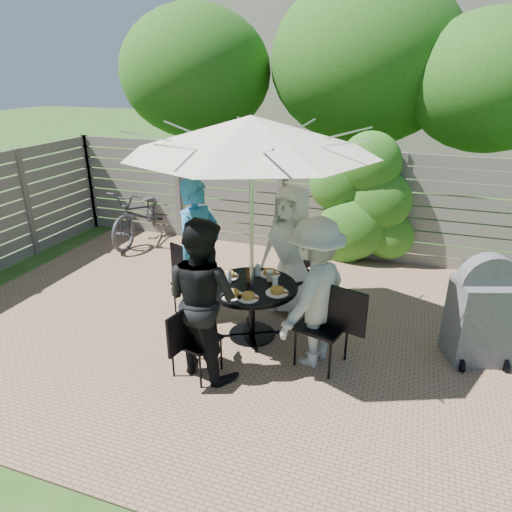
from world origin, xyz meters
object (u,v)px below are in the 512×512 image
(person_front, at_px, (202,299))
(plate_extra, at_px, (248,297))
(patio_table, at_px, (252,301))
(bicycle, at_px, (143,214))
(person_back, at_px, (291,251))
(glass_left, at_px, (229,277))
(plate_back, at_px, (270,273))
(syrup_jug, at_px, (250,276))
(plate_left, at_px, (228,275))
(chair_left, at_px, (194,294))
(bbq_grill, at_px, (482,314))
(person_right, at_px, (314,293))
(plate_right, at_px, (277,291))
(plate_front, at_px, (232,294))
(chair_back, at_px, (295,287))
(chair_front, at_px, (196,354))
(chair_right, at_px, (323,341))
(glass_back, at_px, (258,270))
(coffee_cup, at_px, (270,276))
(glass_right, at_px, (275,282))
(person_left, at_px, (199,251))
(umbrella, at_px, (251,134))

(person_front, relative_size, plate_extra, 7.19)
(patio_table, bearing_deg, bicycle, 140.57)
(person_back, height_order, glass_left, person_back)
(plate_back, height_order, syrup_jug, syrup_jug)
(plate_back, xyz_separation_m, plate_left, (-0.45, -0.23, 0.00))
(chair_left, height_order, bbq_grill, bbq_grill)
(bicycle, bearing_deg, chair_left, -47.50)
(person_right, relative_size, plate_right, 6.44)
(person_right, relative_size, plate_front, 6.44)
(chair_back, xyz_separation_m, plate_back, (-0.19, -0.58, 0.42))
(chair_front, height_order, chair_right, chair_right)
(glass_back, bearing_deg, bicycle, 143.61)
(coffee_cup, bearing_deg, chair_left, 173.85)
(plate_right, height_order, glass_right, glass_right)
(plate_extra, bearing_deg, glass_right, 61.11)
(plate_back, relative_size, bbq_grill, 0.21)
(person_front, height_order, plate_back, person_front)
(chair_right, bearing_deg, glass_right, -10.93)
(person_left, xyz_separation_m, plate_right, (1.13, -0.36, -0.21))
(plate_back, height_order, plate_front, same)
(plate_right, relative_size, plate_extra, 1.08)
(bbq_grill, bearing_deg, glass_right, 170.14)
(plate_extra, height_order, bbq_grill, bbq_grill)
(chair_right, distance_m, coffee_cup, 1.00)
(glass_right, distance_m, coffee_cup, 0.20)
(chair_right, distance_m, bbq_grill, 1.75)
(glass_left, bearing_deg, plate_back, 43.06)
(person_right, bearing_deg, syrup_jug, -93.22)
(chair_front, height_order, glass_right, chair_front)
(chair_front, xyz_separation_m, glass_back, (0.27, 1.20, 0.50))
(chair_left, distance_m, syrup_jug, 1.04)
(chair_front, distance_m, chair_right, 1.37)
(umbrella, distance_m, person_front, 1.76)
(chair_left, distance_m, person_front, 1.40)
(chair_right, xyz_separation_m, plate_extra, (-0.84, -0.05, 0.42))
(person_right, height_order, plate_extra, person_right)
(plate_left, distance_m, plate_right, 0.72)
(glass_back, distance_m, bbq_grill, 2.55)
(plate_right, xyz_separation_m, glass_right, (-0.06, 0.13, 0.05))
(person_front, bearing_deg, plate_right, -113.45)
(chair_right, distance_m, glass_right, 0.85)
(person_front, bearing_deg, coffee_cup, -95.44)
(glass_right, bearing_deg, chair_back, 88.89)
(plate_extra, bearing_deg, bbq_grill, 16.39)
(glass_back, xyz_separation_m, glass_right, (0.30, -0.26, 0.00))
(person_right, distance_m, plate_right, 0.48)
(chair_back, xyz_separation_m, glass_back, (-0.32, -0.64, 0.47))
(chair_back, distance_m, glass_back, 0.85)
(person_back, height_order, chair_right, person_back)
(syrup_jug, bearing_deg, umbrella, -57.57)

